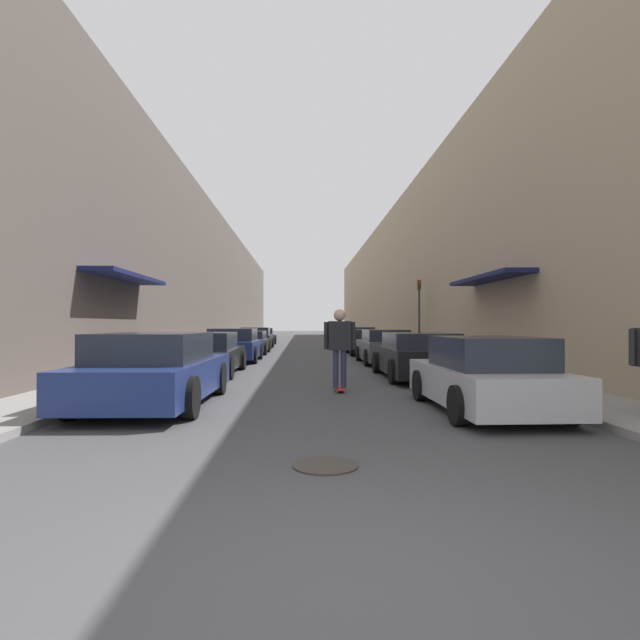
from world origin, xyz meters
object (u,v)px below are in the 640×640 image
Objects in this scene: parked_car_left_1 at (207,354)px; parked_car_right_1 at (418,356)px; parked_car_left_2 at (234,346)px; parked_car_left_5 at (262,337)px; parked_car_left_3 at (248,343)px; traffic_light at (419,308)px; skateboarder at (340,340)px; parked_car_left_4 at (256,338)px; manhole_cover at (325,465)px; parked_car_left_0 at (156,370)px; parked_car_right_2 at (385,347)px; parked_car_right_4 at (358,339)px; parked_car_right_3 at (367,342)px; parked_car_right_0 at (486,376)px.

parked_car_right_1 reaches higher than parked_car_left_1.
parked_car_left_2 reaches higher than parked_car_left_5.
traffic_light is (8.32, -1.62, 1.70)m from parked_car_left_3.
skateboarder is 13.41m from traffic_light.
parked_car_left_4 reaches higher than manhole_cover.
skateboarder is (3.54, 1.85, 0.49)m from parked_car_left_0.
parked_car_right_2 is (5.86, -6.33, 0.06)m from parked_car_left_3.
parked_car_left_3 is at bearing -146.46° from parked_car_right_4.
parked_car_left_1 is 5.09m from parked_car_left_2.
parked_car_left_1 is at bearing -89.97° from parked_car_left_5.
parked_car_right_2 is at bearing 58.72° from parked_car_left_0.
parked_car_right_4 is 24.14m from manhole_cover.
parked_car_left_4 is at bearing 91.08° from parked_car_left_3.
parked_car_right_1 is 1.32× the size of traffic_light.
parked_car_right_1 reaches higher than parked_car_left_3.
parked_car_left_2 is at bearing 101.43° from manhole_cover.
parked_car_left_1 is 5.33m from skateboarder.
parked_car_left_2 is 0.95× the size of parked_car_left_5.
parked_car_left_3 is at bearing 104.18° from skateboarder.
parked_car_left_0 is 0.99× the size of parked_car_right_1.
parked_car_left_2 reaches higher than parked_car_left_4.
traffic_light is at bearing 76.53° from parked_car_right_1.
parked_car_right_4 reaches higher than parked_car_left_5.
parked_car_left_3 is 0.97× the size of parked_car_right_2.
parked_car_right_1 is 1.09× the size of parked_car_right_3.
skateboarder reaches higher than parked_car_right_0.
parked_car_right_3 is at bearing -62.61° from parked_car_left_5.
parked_car_left_2 reaches higher than parked_car_left_1.
parked_car_left_1 is at bearing 168.76° from parked_car_right_1.
parked_car_left_4 is at bearing 100.75° from skateboarder.
parked_car_left_4 reaches higher than parked_car_left_3.
manhole_cover is (-2.98, -8.46, -0.61)m from parked_car_right_1.
parked_car_right_0 is at bearing -99.12° from traffic_light.
parked_car_left_0 is 5.92m from parked_car_right_0.
traffic_light reaches higher than parked_car_left_1.
parked_car_left_3 is at bearing 171.00° from parked_car_right_3.
parked_car_right_2 is (-0.09, 5.17, 0.00)m from parked_car_right_1.
parked_car_left_5 is 18.06m from parked_car_right_2.
manhole_cover is (-0.59, -5.86, -1.13)m from skateboarder.
skateboarder is (3.69, -3.81, 0.53)m from parked_car_left_1.
manhole_cover is at bearing -97.23° from parked_car_right_4.
parked_car_right_1 is at bearing 36.92° from parked_car_left_0.
parked_car_right_4 is (0.06, 15.48, 0.01)m from parked_car_right_1.
parked_car_right_0 reaches higher than parked_car_left_5.
parked_car_left_4 is 0.95× the size of parked_car_right_4.
parked_car_left_4 is 6.22m from parked_car_right_4.
traffic_light is at bearing 73.75° from manhole_cover.
parked_car_left_0 is at bearing 171.93° from parked_car_right_0.
skateboarder is at bearing -45.92° from parked_car_left_1.
manhole_cover is (-2.91, -3.17, -0.60)m from parked_car_right_0.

